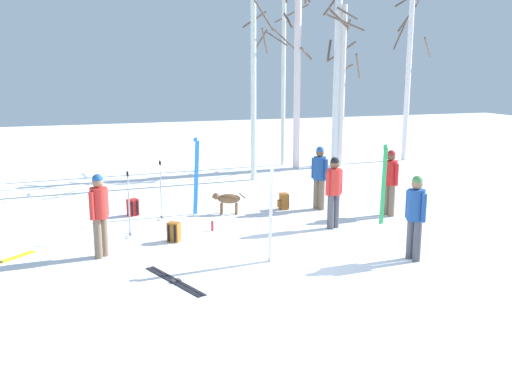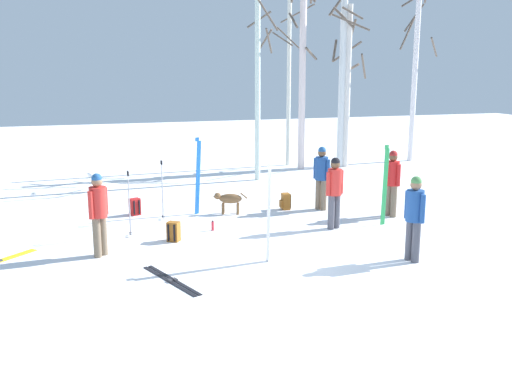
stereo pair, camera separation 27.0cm
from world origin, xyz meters
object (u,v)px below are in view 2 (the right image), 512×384
ski_poles_1 (162,188)px  birch_tree_4 (342,80)px  person_4 (335,188)px  ski_pair_planted_0 (385,185)px  ski_pair_planted_1 (269,213)px  birch_tree_6 (416,62)px  ski_poles_0 (129,202)px  person_0 (322,174)px  backpack_1 (174,232)px  person_3 (99,209)px  birch_tree_1 (258,85)px  backpack_0 (285,202)px  backpack_2 (135,207)px  birch_tree_5 (348,83)px  ski_pair_lying_1 (171,280)px  birch_tree_3 (302,68)px  person_1 (414,213)px  ski_pair_planted_2 (198,176)px  water_bottle_0 (213,226)px  birch_tree_2 (289,67)px  person_2 (392,179)px  dog (229,199)px

ski_poles_1 → birch_tree_4: (7.69, 5.89, 2.48)m
person_4 → birch_tree_4: bearing=63.7°
ski_pair_planted_0 → ski_pair_planted_1: size_ratio=0.98×
person_4 → birch_tree_6: bearing=49.0°
ski_pair_planted_0 → birch_tree_6: bearing=54.6°
ski_pair_planted_1 → ski_poles_0: bearing=132.9°
person_0 → backpack_1: bearing=-158.3°
birch_tree_6 → birch_tree_4: bearing=-171.4°
person_3 → birch_tree_1: bearing=51.0°
ski_pair_planted_0 → backpack_0: (-1.75, 2.17, -0.76)m
backpack_2 → birch_tree_5: bearing=31.0°
ski_pair_lying_1 → birch_tree_3: (6.59, 10.29, 3.71)m
person_1 → backpack_0: (-0.93, 4.76, -0.77)m
ski_pair_planted_2 → birch_tree_3: (5.11, 5.60, 2.72)m
water_bottle_0 → birch_tree_2: bearing=58.9°
ski_poles_0 → backpack_0: ski_poles_0 is taller
person_1 → birch_tree_2: (1.68, 11.55, 2.79)m
backpack_1 → birch_tree_6: size_ratio=0.06×
person_2 → ski_pair_lying_1: person_2 is taller
ski_pair_planted_1 → birch_tree_6: 14.43m
birch_tree_4 → birch_tree_6: bearing=8.6°
person_1 → birch_tree_6: 13.40m
dog → ski_pair_lying_1: 4.96m
backpack_0 → ski_poles_1: bearing=-178.8°
ski_poles_1 → backpack_1: (-0.05, -1.95, -0.59)m
ski_poles_0 → water_bottle_0: bearing=-2.5°
person_2 → person_3: bearing=-171.5°
ski_pair_planted_0 → birch_tree_5: birch_tree_5 is taller
birch_tree_4 → birch_tree_2: bearing=151.3°
person_2 → person_0: bearing=140.0°
person_1 → ski_pair_lying_1: size_ratio=0.96×
ski_pair_planted_2 → backpack_1: (-1.03, -2.27, -0.79)m
backpack_0 → water_bottle_0: backpack_0 is taller
water_bottle_0 → birch_tree_6: birch_tree_6 is taller
backpack_2 → birch_tree_6: birch_tree_6 is taller
person_2 → ski_poles_1: 5.84m
person_0 → person_4: bearing=-104.2°
ski_pair_planted_1 → ski_pair_lying_1: bearing=-167.4°
birch_tree_1 → birch_tree_6: 7.60m
birch_tree_1 → water_bottle_0: bearing=-117.2°
ski_pair_planted_0 → birch_tree_3: bearing=82.8°
person_3 → person_4: 5.43m
ski_pair_lying_1 → backpack_2: 5.03m
ski_pair_lying_1 → backpack_2: backpack_2 is taller
ski_poles_0 → birch_tree_3: birch_tree_3 is taller
birch_tree_1 → ski_pair_planted_1: bearing=-106.1°
dog → birch_tree_2: size_ratio=0.12×
ski_pair_planted_0 → birch_tree_5: size_ratio=0.33×
backpack_0 → birch_tree_4: 7.90m
ski_poles_1 → backpack_1: 2.03m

